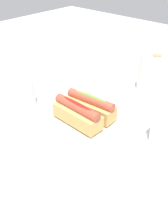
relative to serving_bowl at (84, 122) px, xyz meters
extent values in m
plane|color=beige|center=(-0.01, -0.02, -0.02)|extent=(2.40, 2.40, 0.00)
cylinder|color=silver|center=(0.00, 0.00, 0.00)|extent=(0.27, 0.27, 0.02)
torus|color=silver|center=(0.00, 0.00, 0.01)|extent=(0.27, 0.27, 0.01)
cube|color=tan|center=(0.00, -0.03, 0.03)|extent=(0.15, 0.06, 0.04)
cylinder|color=#A84733|center=(0.00, -0.03, 0.06)|extent=(0.15, 0.03, 0.03)
ellipsoid|color=red|center=(0.00, -0.03, 0.07)|extent=(0.11, 0.02, 0.01)
cube|color=tan|center=(0.00, 0.03, 0.03)|extent=(0.15, 0.06, 0.04)
cylinder|color=#B24C38|center=(0.00, 0.03, 0.06)|extent=(0.15, 0.04, 0.03)
ellipsoid|color=olive|center=(0.00, 0.03, 0.07)|extent=(0.11, 0.02, 0.01)
cylinder|color=white|center=(-0.22, -0.04, 0.03)|extent=(0.07, 0.07, 0.09)
cylinder|color=silver|center=(-0.22, -0.04, 0.01)|extent=(0.06, 0.06, 0.05)
cylinder|color=white|center=(0.03, 0.32, 0.05)|extent=(0.11, 0.11, 0.13)
cylinder|color=#997A5B|center=(0.03, 0.32, 0.12)|extent=(0.03, 0.03, 0.00)
camera|label=1|loc=(0.42, -0.46, 0.44)|focal=42.81mm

